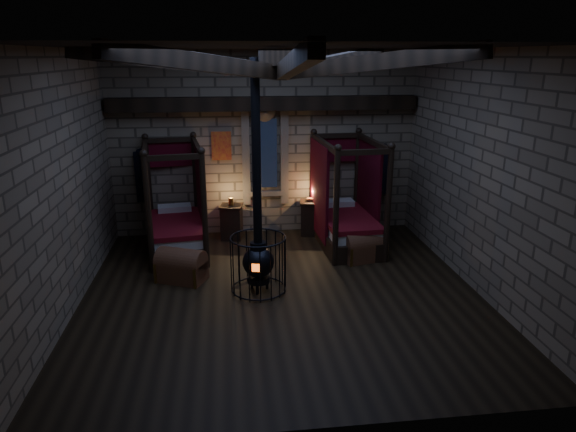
{
  "coord_description": "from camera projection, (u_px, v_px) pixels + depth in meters",
  "views": [
    {
      "loc": [
        -0.9,
        -8.29,
        4.08
      ],
      "look_at": [
        0.18,
        0.6,
        1.27
      ],
      "focal_mm": 32.0,
      "sensor_mm": 36.0,
      "label": 1
    }
  ],
  "objects": [
    {
      "name": "trunk_left",
      "position": [
        181.0,
        266.0,
        9.65
      ],
      "size": [
        1.02,
        0.86,
        0.64
      ],
      "rotation": [
        0.0,
        0.0,
        -0.42
      ],
      "color": "brown",
      "rests_on": "ground"
    },
    {
      "name": "trunk_right",
      "position": [
        363.0,
        246.0,
        10.64
      ],
      "size": [
        0.98,
        0.75,
        0.65
      ],
      "rotation": [
        0.0,
        0.0,
        0.23
      ],
      "color": "brown",
      "rests_on": "ground"
    },
    {
      "name": "nightstand_left",
      "position": [
        232.0,
        221.0,
        11.83
      ],
      "size": [
        0.58,
        0.56,
        0.98
      ],
      "rotation": [
        0.0,
        0.0,
        -0.18
      ],
      "color": "black",
      "rests_on": "ground"
    },
    {
      "name": "room",
      "position": [
        280.0,
        77.0,
        8.14
      ],
      "size": [
        7.02,
        7.02,
        4.29
      ],
      "color": "black",
      "rests_on": "ground"
    },
    {
      "name": "stove",
      "position": [
        258.0,
        258.0,
        9.13
      ],
      "size": [
        1.0,
        1.0,
        4.05
      ],
      "rotation": [
        0.0,
        0.0,
        -0.22
      ],
      "color": "black",
      "rests_on": "ground"
    },
    {
      "name": "bed_left",
      "position": [
        176.0,
        225.0,
        11.1
      ],
      "size": [
        1.44,
        2.34,
        2.32
      ],
      "rotation": [
        0.0,
        0.0,
        0.13
      ],
      "color": "black",
      "rests_on": "ground"
    },
    {
      "name": "bed_right",
      "position": [
        345.0,
        219.0,
        11.44
      ],
      "size": [
        1.29,
        2.31,
        2.36
      ],
      "rotation": [
        0.0,
        0.0,
        0.04
      ],
      "color": "black",
      "rests_on": "ground"
    },
    {
      "name": "nightstand_right",
      "position": [
        311.0,
        217.0,
        12.11
      ],
      "size": [
        0.58,
        0.56,
        0.89
      ],
      "rotation": [
        0.0,
        0.0,
        -0.17
      ],
      "color": "black",
      "rests_on": "ground"
    }
  ]
}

